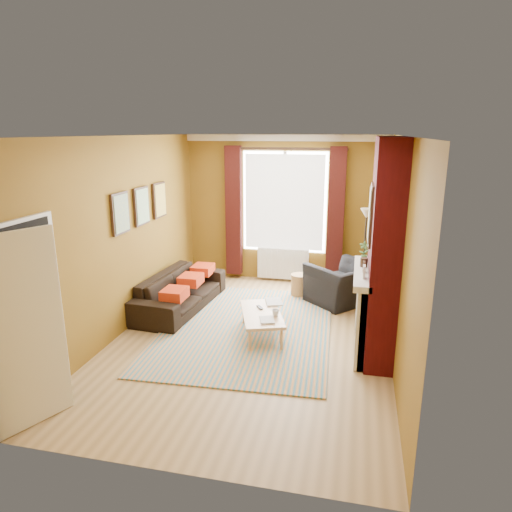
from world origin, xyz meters
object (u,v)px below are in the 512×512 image
armchair (343,284)px  floor_lamp (366,227)px  wicker_stool (300,285)px  sofa (181,291)px  coffee_table (262,315)px

armchair → floor_lamp: bearing=-169.3°
armchair → floor_lamp: 1.08m
wicker_stool → floor_lamp: size_ratio=0.25×
sofa → armchair: (2.62, 0.84, 0.05)m
armchair → floor_lamp: size_ratio=0.68×
coffee_table → wicker_stool: (0.32, 1.79, -0.12)m
armchair → coffee_table: bearing=8.5°
armchair → floor_lamp: floor_lamp is taller
armchair → wicker_stool: size_ratio=2.69×
floor_lamp → coffee_table: bearing=-123.7°
armchair → coffee_table: size_ratio=0.90×
floor_lamp → armchair: bearing=-122.0°
sofa → coffee_table: (1.54, -0.75, 0.02)m
coffee_table → floor_lamp: size_ratio=0.76×
armchair → wicker_stool: (-0.76, 0.20, -0.15)m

